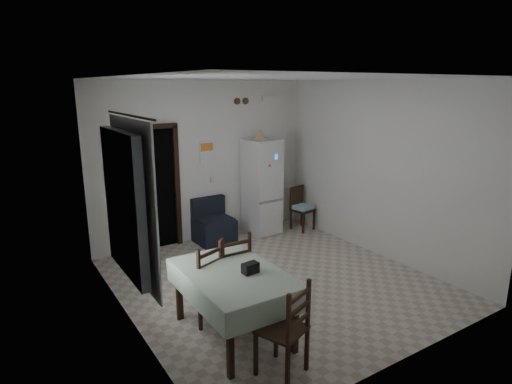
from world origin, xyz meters
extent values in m
plane|color=#C2B29F|center=(0.00, 0.00, 0.00)|extent=(4.50, 4.50, 0.00)
cube|color=black|center=(-1.05, 2.46, 1.05)|extent=(0.90, 0.45, 2.10)
cube|color=black|center=(-1.54, 2.22, 1.05)|extent=(0.08, 0.10, 2.18)
cube|color=black|center=(-0.56, 2.22, 1.05)|extent=(0.08, 0.10, 2.18)
cube|color=black|center=(-1.05, 2.22, 2.14)|extent=(1.06, 0.10, 0.08)
cube|color=silver|center=(-2.15, -0.20, 1.55)|extent=(0.10, 1.20, 1.60)
cube|color=beige|center=(-2.04, -0.20, 1.55)|extent=(0.02, 1.45, 1.85)
cylinder|color=black|center=(-2.03, -0.20, 2.50)|extent=(0.02, 1.60, 0.02)
cube|color=white|center=(0.05, 2.24, 1.62)|extent=(0.28, 0.02, 0.40)
cube|color=orange|center=(0.05, 2.23, 1.72)|extent=(0.24, 0.01, 0.14)
cube|color=beige|center=(0.15, 2.24, 1.10)|extent=(0.08, 0.02, 0.12)
cylinder|color=brown|center=(0.70, 2.23, 2.52)|extent=(0.12, 0.03, 0.12)
cylinder|color=brown|center=(0.88, 2.23, 2.52)|extent=(0.12, 0.03, 0.12)
cube|color=white|center=(1.35, 2.21, 2.55)|extent=(0.25, 0.07, 0.09)
cone|color=tan|center=(0.98, 1.91, 1.91)|extent=(0.24, 0.24, 0.18)
cube|color=black|center=(-1.04, -1.01, 0.84)|extent=(0.19, 0.13, 0.12)
camera|label=1|loc=(-3.35, -4.73, 2.80)|focal=30.00mm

